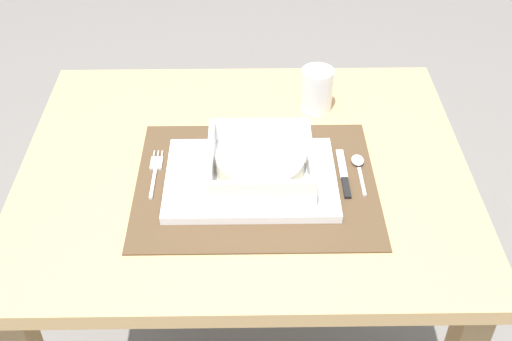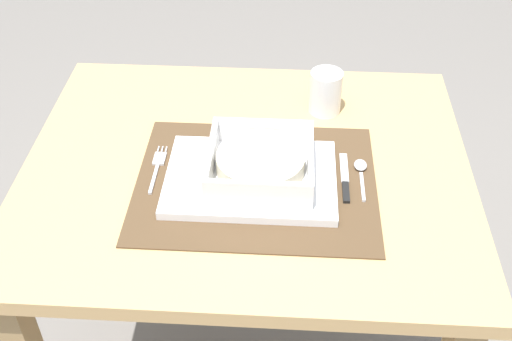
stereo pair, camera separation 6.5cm
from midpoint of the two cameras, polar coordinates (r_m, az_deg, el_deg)
dining_table at (r=1.28m, az=-2.44°, el=-3.43°), size 0.84×0.70×0.71m
placemat at (r=1.16m, az=-1.59°, el=-1.11°), size 0.44×0.35×0.00m
serving_plate at (r=1.16m, az=-2.06°, el=-0.77°), size 0.31×0.22×0.02m
porridge_bowl at (r=1.14m, az=-1.24°, el=0.55°), size 0.19×0.19×0.06m
fork at (r=1.20m, az=-10.49°, el=0.03°), size 0.02×0.14×0.00m
spoon at (r=1.20m, az=7.63°, el=0.42°), size 0.02×0.11×0.01m
butter_knife at (r=1.18m, az=6.31°, el=-0.54°), size 0.01×0.14×0.01m
bread_knife at (r=1.15m, az=5.21°, el=-1.50°), size 0.01×0.14×0.01m
drinking_glass at (r=1.34m, az=4.05°, el=7.01°), size 0.07×0.07×0.09m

